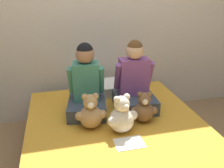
# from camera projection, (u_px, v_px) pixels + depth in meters

# --- Properties ---
(wall_behind_bed) EXTENTS (8.00, 0.06, 2.50)m
(wall_behind_bed) POSITION_uv_depth(u_px,v_px,m) (95.00, 4.00, 2.43)
(wall_behind_bed) COLOR beige
(wall_behind_bed) RESTS_ON ground_plane
(bed) EXTENTS (1.45, 1.87, 0.38)m
(bed) POSITION_uv_depth(u_px,v_px,m) (121.00, 153.00, 1.88)
(bed) COLOR brown
(bed) RESTS_ON ground_plane
(child_on_left) EXTENTS (0.38, 0.41, 0.62)m
(child_on_left) POSITION_uv_depth(u_px,v_px,m) (86.00, 87.00, 2.02)
(child_on_left) COLOR #384251
(child_on_left) RESTS_ON bed
(child_on_right) EXTENTS (0.37, 0.40, 0.62)m
(child_on_right) POSITION_uv_depth(u_px,v_px,m) (134.00, 84.00, 2.12)
(child_on_right) COLOR #384251
(child_on_right) RESTS_ON bed
(teddy_bear_held_by_left_child) EXTENTS (0.24, 0.18, 0.29)m
(teddy_bear_held_by_left_child) POSITION_uv_depth(u_px,v_px,m) (91.00, 113.00, 1.84)
(teddy_bear_held_by_left_child) COLOR tan
(teddy_bear_held_by_left_child) RESTS_ON bed
(teddy_bear_held_by_right_child) EXTENTS (0.22, 0.17, 0.26)m
(teddy_bear_held_by_right_child) POSITION_uv_depth(u_px,v_px,m) (144.00, 109.00, 1.93)
(teddy_bear_held_by_right_child) COLOR brown
(teddy_bear_held_by_right_child) RESTS_ON bed
(teddy_bear_between_children) EXTENTS (0.25, 0.19, 0.31)m
(teddy_bear_between_children) POSITION_uv_depth(u_px,v_px,m) (122.00, 116.00, 1.79)
(teddy_bear_between_children) COLOR silver
(teddy_bear_between_children) RESTS_ON bed
(pillow_at_headboard) EXTENTS (0.60, 0.31, 0.11)m
(pillow_at_headboard) POSITION_uv_depth(u_px,v_px,m) (102.00, 88.00, 2.46)
(pillow_at_headboard) COLOR white
(pillow_at_headboard) RESTS_ON bed
(sign_card) EXTENTS (0.21, 0.15, 0.00)m
(sign_card) POSITION_uv_depth(u_px,v_px,m) (129.00, 143.00, 1.69)
(sign_card) COLOR white
(sign_card) RESTS_ON bed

